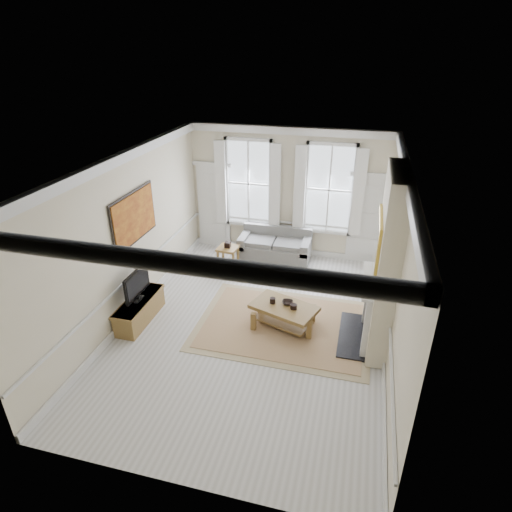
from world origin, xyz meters
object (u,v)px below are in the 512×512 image
(coffee_table, at_px, (284,309))
(tv_stand, at_px, (140,310))
(sofa, at_px, (275,247))
(side_table, at_px, (228,251))

(coffee_table, bearing_deg, tv_stand, -150.33)
(sofa, relative_size, side_table, 3.11)
(coffee_table, bearing_deg, side_table, 150.59)
(coffee_table, distance_m, tv_stand, 2.99)
(sofa, xyz_separation_m, side_table, (-1.06, -0.79, 0.12))
(sofa, distance_m, tv_stand, 4.05)
(sofa, height_order, coffee_table, sofa)
(coffee_table, bearing_deg, sofa, 124.54)
(sofa, distance_m, side_table, 1.33)
(side_table, height_order, coffee_table, side_table)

